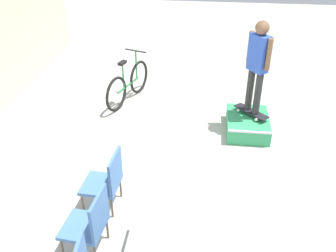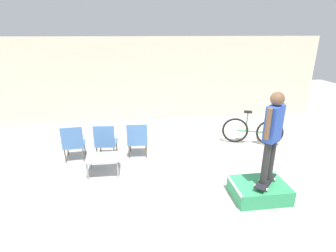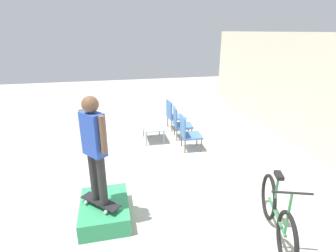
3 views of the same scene
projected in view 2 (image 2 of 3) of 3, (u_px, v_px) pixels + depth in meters
The scene contains 10 objects.
ground_plane at pixel (182, 190), 5.51m from camera, with size 24.00×24.00×0.00m, color #B7B2A8.
house_wall_back at pixel (159, 80), 9.47m from camera, with size 12.00×0.06×3.00m.
skate_ramp_box at pixel (259, 190), 5.24m from camera, with size 1.09×0.80×0.34m.
skateboard_on_ramp at pixel (265, 181), 5.12m from camera, with size 0.66×0.66×0.07m.
person_skater at pixel (273, 131), 4.76m from camera, with size 0.47×0.39×1.76m.
coffee_table at pixel (103, 159), 6.06m from camera, with size 0.77×0.60×0.42m.
patio_chair_left at pixel (73, 142), 6.66m from camera, with size 0.56×0.56×0.94m.
patio_chair_center at pixel (106, 140), 6.76m from camera, with size 0.57×0.57×0.94m.
patio_chair_right at pixel (137, 139), 6.86m from camera, with size 0.55×0.55×0.94m.
bicycle at pixel (252, 131), 7.68m from camera, with size 1.67×0.69×1.07m.
Camera 2 is at (-0.91, -4.64, 3.15)m, focal length 28.00 mm.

